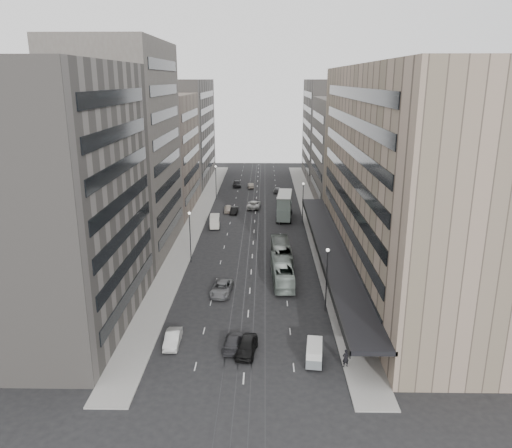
# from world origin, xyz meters

# --- Properties ---
(ground) EXTENTS (220.00, 220.00, 0.00)m
(ground) POSITION_xyz_m (0.00, 0.00, 0.00)
(ground) COLOR black
(ground) RESTS_ON ground
(sidewalk_right) EXTENTS (4.00, 125.00, 0.15)m
(sidewalk_right) POSITION_xyz_m (12.00, 37.50, 0.07)
(sidewalk_right) COLOR gray
(sidewalk_right) RESTS_ON ground
(sidewalk_left) EXTENTS (4.00, 125.00, 0.15)m
(sidewalk_left) POSITION_xyz_m (-12.00, 37.50, 0.07)
(sidewalk_left) COLOR gray
(sidewalk_left) RESTS_ON ground
(department_store) EXTENTS (19.20, 60.00, 30.00)m
(department_store) POSITION_xyz_m (21.45, 8.00, 14.95)
(department_store) COLOR gray
(department_store) RESTS_ON ground
(building_right_mid) EXTENTS (15.00, 28.00, 24.00)m
(building_right_mid) POSITION_xyz_m (21.50, 52.00, 12.00)
(building_right_mid) COLOR #4B4641
(building_right_mid) RESTS_ON ground
(building_right_far) EXTENTS (15.00, 32.00, 28.00)m
(building_right_far) POSITION_xyz_m (21.50, 82.00, 14.00)
(building_right_far) COLOR slate
(building_right_far) RESTS_ON ground
(building_left_a) EXTENTS (15.00, 28.00, 30.00)m
(building_left_a) POSITION_xyz_m (-21.50, -8.00, 15.00)
(building_left_a) COLOR slate
(building_left_a) RESTS_ON ground
(building_left_b) EXTENTS (15.00, 26.00, 34.00)m
(building_left_b) POSITION_xyz_m (-21.50, 19.00, 17.00)
(building_left_b) COLOR #4B4641
(building_left_b) RESTS_ON ground
(building_left_c) EXTENTS (15.00, 28.00, 25.00)m
(building_left_c) POSITION_xyz_m (-21.50, 46.00, 12.50)
(building_left_c) COLOR #7A6D5F
(building_left_c) RESTS_ON ground
(building_left_d) EXTENTS (15.00, 38.00, 28.00)m
(building_left_d) POSITION_xyz_m (-21.50, 79.00, 14.00)
(building_left_d) COLOR slate
(building_left_d) RESTS_ON ground
(lamp_right_near) EXTENTS (0.44, 0.44, 8.32)m
(lamp_right_near) POSITION_xyz_m (9.70, -5.00, 5.20)
(lamp_right_near) COLOR #262628
(lamp_right_near) RESTS_ON ground
(lamp_right_far) EXTENTS (0.44, 0.44, 8.32)m
(lamp_right_far) POSITION_xyz_m (9.70, 35.00, 5.20)
(lamp_right_far) COLOR #262628
(lamp_right_far) RESTS_ON ground
(lamp_left_near) EXTENTS (0.44, 0.44, 8.32)m
(lamp_left_near) POSITION_xyz_m (-9.70, 12.00, 5.20)
(lamp_left_near) COLOR #262628
(lamp_left_near) RESTS_ON ground
(lamp_left_far) EXTENTS (0.44, 0.44, 8.32)m
(lamp_left_far) POSITION_xyz_m (-9.70, 55.00, 5.20)
(lamp_left_far) COLOR #262628
(lamp_left_far) RESTS_ON ground
(bus_near) EXTENTS (3.15, 11.57, 3.20)m
(bus_near) POSITION_xyz_m (4.54, 4.17, 1.60)
(bus_near) COLOR gray
(bus_near) RESTS_ON ground
(bus_far) EXTENTS (3.22, 12.04, 3.33)m
(bus_far) POSITION_xyz_m (4.68, 11.76, 1.66)
(bus_far) COLOR gray
(bus_far) RESTS_ON ground
(double_decker) EXTENTS (3.67, 10.02, 5.37)m
(double_decker) POSITION_xyz_m (6.15, 38.23, 2.90)
(double_decker) COLOR gray
(double_decker) RESTS_ON ground
(vw_microbus) EXTENTS (2.11, 3.97, 2.05)m
(vw_microbus) POSITION_xyz_m (7.15, -16.99, 1.14)
(vw_microbus) COLOR slate
(vw_microbus) RESTS_ON ground
(panel_van) EXTENTS (2.18, 4.10, 2.52)m
(panel_van) POSITION_xyz_m (-7.73, 30.95, 1.39)
(panel_van) COLOR #BBB5A9
(panel_van) RESTS_ON ground
(sedan_0) EXTENTS (2.60, 5.05, 1.65)m
(sedan_0) POSITION_xyz_m (0.14, -15.34, 0.82)
(sedan_0) COLOR black
(sedan_0) RESTS_ON ground
(sedan_1) EXTENTS (1.64, 4.50, 1.47)m
(sedan_1) POSITION_xyz_m (-8.04, -13.71, 0.74)
(sedan_1) COLOR #B7B7B3
(sedan_1) RESTS_ON ground
(sedan_2) EXTENTS (3.15, 5.91, 1.58)m
(sedan_2) POSITION_xyz_m (-3.80, -0.07, 0.79)
(sedan_2) COLOR slate
(sedan_2) RESTS_ON ground
(sedan_3) EXTENTS (2.39, 4.98, 1.40)m
(sedan_3) POSITION_xyz_m (-1.39, -14.26, 0.70)
(sedan_3) COLOR #2A2A2D
(sedan_3) RESTS_ON ground
(sedan_4) EXTENTS (2.02, 4.47, 1.49)m
(sedan_4) POSITION_xyz_m (-5.99, 43.21, 0.75)
(sedan_4) COLOR #A89A8B
(sedan_4) RESTS_ON ground
(sedan_5) EXTENTS (1.73, 4.33, 1.40)m
(sedan_5) POSITION_xyz_m (-4.60, 41.90, 0.70)
(sedan_5) COLOR black
(sedan_5) RESTS_ON ground
(sedan_6) EXTENTS (3.13, 6.23, 1.69)m
(sedan_6) POSITION_xyz_m (-0.45, 46.87, 0.85)
(sedan_6) COLOR silver
(sedan_6) RESTS_ON ground
(sedan_7) EXTENTS (2.41, 4.83, 1.35)m
(sedan_7) POSITION_xyz_m (5.33, 63.26, 0.67)
(sedan_7) COLOR slate
(sedan_7) RESTS_ON ground
(sedan_8) EXTENTS (2.53, 5.20, 1.71)m
(sedan_8) POSITION_xyz_m (-5.49, 70.04, 0.85)
(sedan_8) COLOR black
(sedan_8) RESTS_ON ground
(sedan_9) EXTENTS (1.89, 4.28, 1.37)m
(sedan_9) POSITION_xyz_m (-1.73, 68.49, 0.68)
(sedan_9) COLOR #A79A8A
(sedan_9) RESTS_ON ground
(pedestrian) EXTENTS (0.81, 0.66, 1.94)m
(pedestrian) POSITION_xyz_m (10.20, -17.98, 1.12)
(pedestrian) COLOR black
(pedestrian) RESTS_ON sidewalk_right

